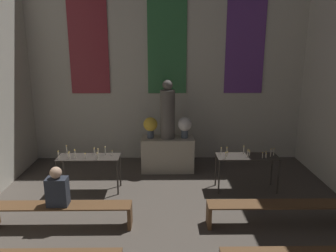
{
  "coord_description": "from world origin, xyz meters",
  "views": [
    {
      "loc": [
        -0.1,
        0.49,
        3.18
      ],
      "look_at": [
        0.0,
        7.57,
        1.37
      ],
      "focal_mm": 35.0,
      "sensor_mm": 36.0,
      "label": 1
    }
  ],
  "objects": [
    {
      "name": "wall_back",
      "position": [
        0.0,
        9.34,
        2.93
      ],
      "size": [
        7.53,
        0.16,
        5.79
      ],
      "color": "beige",
      "rests_on": "ground_plane"
    },
    {
      "name": "altar",
      "position": [
        0.0,
        8.37,
        0.43
      ],
      "size": [
        1.31,
        0.62,
        0.86
      ],
      "color": "#ADA38E",
      "rests_on": "ground_plane"
    },
    {
      "name": "statue",
      "position": [
        0.0,
        8.37,
        1.53
      ],
      "size": [
        0.36,
        0.36,
        1.46
      ],
      "color": "#5B5651",
      "rests_on": "altar"
    },
    {
      "name": "flower_vase_left",
      "position": [
        -0.43,
        8.37,
        1.18
      ],
      "size": [
        0.35,
        0.35,
        0.53
      ],
      "color": "#4C5666",
      "rests_on": "altar"
    },
    {
      "name": "flower_vase_right",
      "position": [
        0.43,
        8.37,
        1.18
      ],
      "size": [
        0.35,
        0.35,
        0.53
      ],
      "color": "#4C5666",
      "rests_on": "altar"
    },
    {
      "name": "candle_rack_left",
      "position": [
        -1.72,
        7.19,
        0.69
      ],
      "size": [
        1.33,
        0.49,
        0.98
      ],
      "color": "#332D28",
      "rests_on": "ground_plane"
    },
    {
      "name": "candle_rack_right",
      "position": [
        1.72,
        7.19,
        0.69
      ],
      "size": [
        1.33,
        0.49,
        0.98
      ],
      "color": "#332D28",
      "rests_on": "ground_plane"
    },
    {
      "name": "pew_back_left",
      "position": [
        -1.9,
        5.71,
        0.33
      ],
      "size": [
        2.46,
        0.36,
        0.43
      ],
      "color": "brown",
      "rests_on": "ground_plane"
    },
    {
      "name": "pew_back_right",
      "position": [
        1.9,
        5.71,
        0.33
      ],
      "size": [
        2.46,
        0.36,
        0.43
      ],
      "color": "brown",
      "rests_on": "ground_plane"
    },
    {
      "name": "person_seated",
      "position": [
        -1.94,
        5.71,
        0.73
      ],
      "size": [
        0.36,
        0.24,
        0.71
      ],
      "color": "#282D38",
      "rests_on": "pew_back_left"
    }
  ]
}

